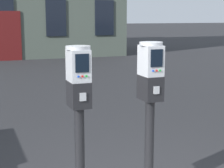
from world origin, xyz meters
name	(u,v)px	position (x,y,z in m)	size (l,w,h in m)	color
parking_meter_near_kerb	(79,100)	(-0.75, -0.15, 1.19)	(0.22, 0.25, 1.53)	black
parking_meter_twin_adjacent	(150,93)	(-0.05, -0.15, 1.20)	(0.22, 0.25, 1.54)	black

